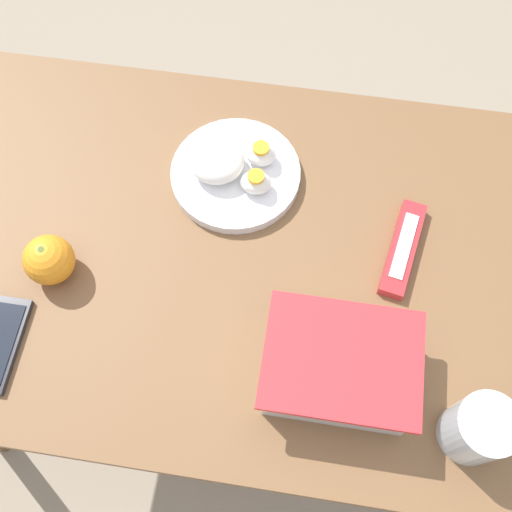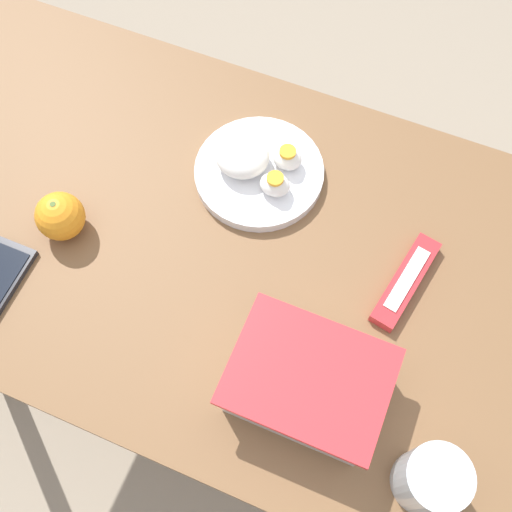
{
  "view_description": "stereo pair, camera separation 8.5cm",
  "coord_description": "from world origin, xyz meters",
  "px_view_note": "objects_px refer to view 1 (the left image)",
  "views": [
    {
      "loc": [
        -0.07,
        0.37,
        1.55
      ],
      "look_at": [
        -0.02,
        0.02,
        0.77
      ],
      "focal_mm": 42.0,
      "sensor_mm": 36.0,
      "label": 1
    },
    {
      "loc": [
        -0.15,
        0.34,
        1.55
      ],
      "look_at": [
        -0.02,
        0.02,
        0.77
      ],
      "focal_mm": 42.0,
      "sensor_mm": 36.0,
      "label": 2
    }
  ],
  "objects_px": {
    "food_container": "(338,367)",
    "candy_bar": "(403,248)",
    "orange_fruit": "(49,260)",
    "rice_plate": "(233,170)",
    "drinking_glass": "(478,429)"
  },
  "relations": [
    {
      "from": "candy_bar",
      "to": "food_container",
      "type": "bearing_deg",
      "value": 68.16
    },
    {
      "from": "drinking_glass",
      "to": "orange_fruit",
      "type": "bearing_deg",
      "value": -13.7
    },
    {
      "from": "food_container",
      "to": "orange_fruit",
      "type": "xyz_separation_m",
      "value": [
        0.42,
        -0.09,
        0.0
      ]
    },
    {
      "from": "orange_fruit",
      "to": "drinking_glass",
      "type": "xyz_separation_m",
      "value": [
        -0.59,
        0.14,
        0.01
      ]
    },
    {
      "from": "rice_plate",
      "to": "drinking_glass",
      "type": "xyz_separation_m",
      "value": [
        -0.37,
        0.34,
        0.03
      ]
    },
    {
      "from": "orange_fruit",
      "to": "rice_plate",
      "type": "relative_size",
      "value": 0.36
    },
    {
      "from": "food_container",
      "to": "candy_bar",
      "type": "distance_m",
      "value": 0.22
    },
    {
      "from": "food_container",
      "to": "orange_fruit",
      "type": "height_order",
      "value": "food_container"
    },
    {
      "from": "food_container",
      "to": "rice_plate",
      "type": "height_order",
      "value": "food_container"
    },
    {
      "from": "orange_fruit",
      "to": "candy_bar",
      "type": "xyz_separation_m",
      "value": [
        -0.5,
        -0.11,
        -0.03
      ]
    },
    {
      "from": "candy_bar",
      "to": "drinking_glass",
      "type": "xyz_separation_m",
      "value": [
        -0.1,
        0.25,
        0.04
      ]
    },
    {
      "from": "drinking_glass",
      "to": "rice_plate",
      "type": "bearing_deg",
      "value": -43.07
    },
    {
      "from": "orange_fruit",
      "to": "drinking_glass",
      "type": "distance_m",
      "value": 0.61
    },
    {
      "from": "food_container",
      "to": "candy_bar",
      "type": "height_order",
      "value": "food_container"
    },
    {
      "from": "rice_plate",
      "to": "candy_bar",
      "type": "bearing_deg",
      "value": 161.56
    }
  ]
}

